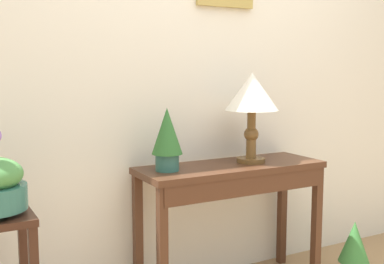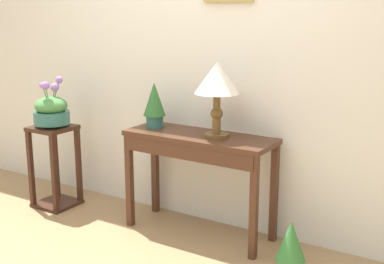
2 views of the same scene
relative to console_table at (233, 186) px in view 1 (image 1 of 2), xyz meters
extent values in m
cube|color=silver|center=(-0.13, 0.30, 0.80)|extent=(9.00, 0.10, 2.80)
cube|color=#472819|center=(0.00, 0.02, 0.10)|extent=(1.05, 0.38, 0.03)
cube|color=#472819|center=(0.00, -0.15, 0.03)|extent=(0.99, 0.03, 0.10)
cube|color=#472819|center=(-0.49, -0.13, -0.26)|extent=(0.05, 0.04, 0.69)
cube|color=#472819|center=(0.49, -0.13, -0.26)|extent=(0.04, 0.04, 0.69)
cube|color=#472819|center=(-0.49, 0.18, -0.26)|extent=(0.05, 0.04, 0.69)
cube|color=#472819|center=(0.49, 0.18, -0.26)|extent=(0.04, 0.04, 0.69)
cylinder|color=brown|center=(0.13, 0.02, 0.13)|extent=(0.16, 0.16, 0.02)
cylinder|color=brown|center=(0.13, 0.02, 0.21)|extent=(0.06, 0.06, 0.13)
sphere|color=brown|center=(0.13, 0.02, 0.27)|extent=(0.08, 0.08, 0.08)
cylinder|color=brown|center=(0.13, 0.02, 0.34)|extent=(0.05, 0.05, 0.13)
cone|color=white|center=(0.13, 0.02, 0.51)|extent=(0.30, 0.30, 0.21)
cylinder|color=#2D665B|center=(-0.38, 0.03, 0.16)|extent=(0.12, 0.12, 0.09)
cone|color=#2D662D|center=(-0.38, 0.03, 0.32)|extent=(0.16, 0.16, 0.24)
cone|color=#387A38|center=(0.76, -0.18, -0.40)|extent=(0.18, 0.18, 0.25)
camera|label=1|loc=(-1.44, -2.17, 0.62)|focal=45.13mm
camera|label=2|loc=(1.79, -2.92, 0.96)|focal=48.85mm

